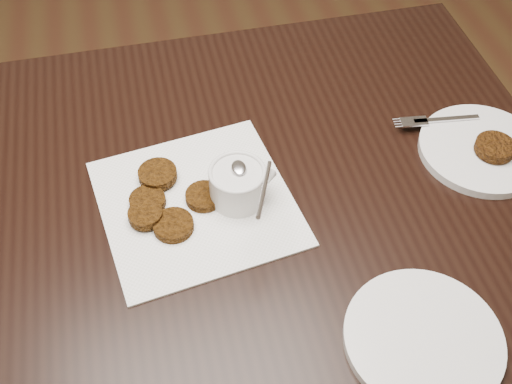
% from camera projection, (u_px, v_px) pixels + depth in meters
% --- Properties ---
extents(table, '(1.32, 0.85, 0.75)m').
position_uv_depth(table, '(180.00, 326.00, 1.26)').
color(table, black).
rests_on(table, floor).
extents(napkin, '(0.32, 0.32, 0.00)m').
position_uv_depth(napkin, '(196.00, 203.00, 0.98)').
color(napkin, white).
rests_on(napkin, table).
extents(sauce_ramekin, '(0.13, 0.13, 0.12)m').
position_uv_depth(sauce_ramekin, '(237.00, 170.00, 0.93)').
color(sauce_ramekin, silver).
rests_on(sauce_ramekin, napkin).
extents(patty_cluster, '(0.22, 0.22, 0.02)m').
position_uv_depth(patty_cluster, '(162.00, 202.00, 0.96)').
color(patty_cluster, '#61360C').
rests_on(patty_cluster, napkin).
extents(plate_with_patty, '(0.23, 0.23, 0.03)m').
position_uv_depth(plate_with_patty, '(483.00, 146.00, 1.04)').
color(plate_with_patty, silver).
rests_on(plate_with_patty, table).
extents(plate_empty, '(0.24, 0.24, 0.01)m').
position_uv_depth(plate_empty, '(423.00, 339.00, 0.82)').
color(plate_empty, silver).
rests_on(plate_empty, table).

